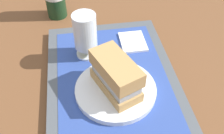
% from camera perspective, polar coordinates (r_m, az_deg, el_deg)
% --- Properties ---
extents(ground_plane, '(3.00, 3.00, 0.00)m').
position_cam_1_polar(ground_plane, '(0.67, 0.00, -3.06)').
color(ground_plane, brown).
extents(tray, '(0.44, 0.32, 0.02)m').
position_cam_1_polar(tray, '(0.66, 0.00, -2.47)').
color(tray, '#4C5156').
rests_on(tray, ground_plane).
extents(placemat, '(0.38, 0.27, 0.00)m').
position_cam_1_polar(placemat, '(0.65, 0.00, -1.84)').
color(placemat, '#2D4793').
rests_on(placemat, tray).
extents(plate, '(0.19, 0.19, 0.01)m').
position_cam_1_polar(plate, '(0.61, 0.38, -5.06)').
color(plate, white).
rests_on(plate, placemat).
extents(sandwich, '(0.14, 0.11, 0.08)m').
position_cam_1_polar(sandwich, '(0.57, 0.23, -1.60)').
color(sandwich, tan).
rests_on(sandwich, plate).
extents(beer_glass, '(0.06, 0.06, 0.12)m').
position_cam_1_polar(beer_glass, '(0.67, -5.89, 7.12)').
color(beer_glass, silver).
rests_on(beer_glass, placemat).
extents(napkin_folded, '(0.09, 0.07, 0.01)m').
position_cam_1_polar(napkin_folded, '(0.75, 4.57, 5.57)').
color(napkin_folded, white).
rests_on(napkin_folded, placemat).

